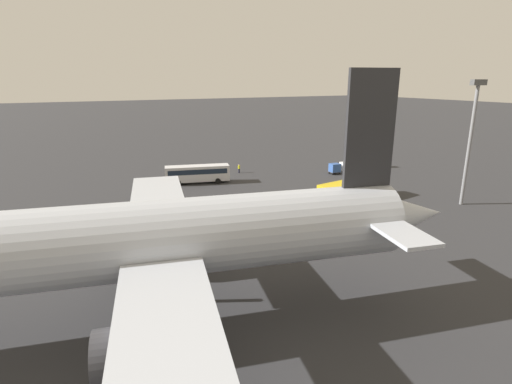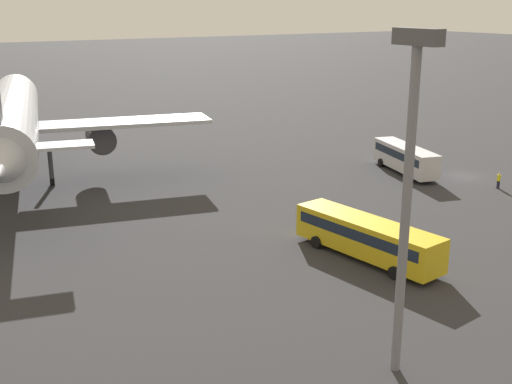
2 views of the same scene
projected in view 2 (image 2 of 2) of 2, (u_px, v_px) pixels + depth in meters
The scene contains 6 objects.
ground_plane at pixel (462, 176), 73.93m from camera, with size 600.00×600.00×0.00m, color #2D2D30.
airplane at pixel (11, 121), 68.32m from camera, with size 49.39×42.23×18.89m.
shuttle_bus_near at pixel (406, 157), 74.80m from camera, with size 11.60×5.41×3.20m.
shuttle_bus_far at pixel (367, 236), 49.68m from camera, with size 13.21×4.65×3.11m.
worker_person at pixel (499, 181), 68.80m from camera, with size 0.38×0.38×1.74m.
light_pole at pixel (408, 174), 31.87m from camera, with size 2.80×0.70×18.07m.
Camera 2 is at (-48.64, 57.48, 19.20)m, focal length 45.00 mm.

